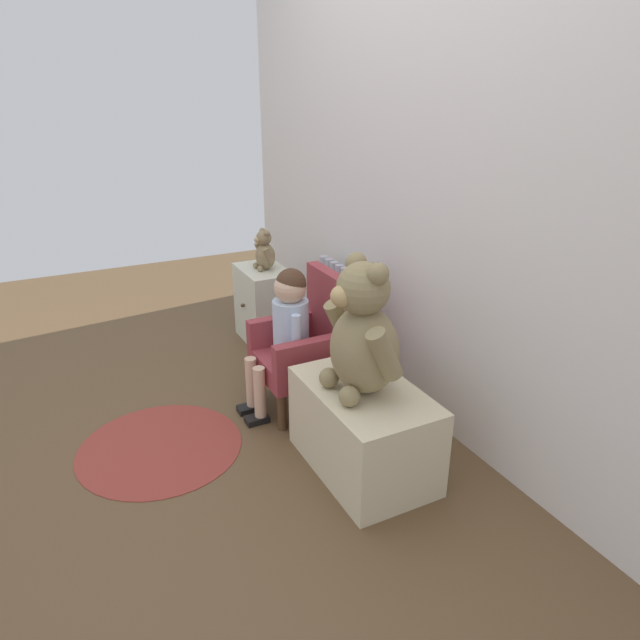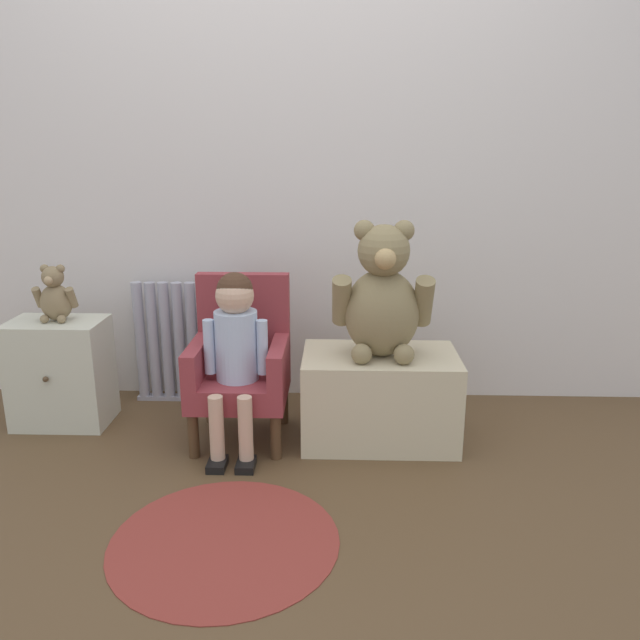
{
  "view_description": "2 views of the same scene",
  "coord_description": "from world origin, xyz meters",
  "px_view_note": "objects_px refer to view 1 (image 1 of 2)",
  "views": [
    {
      "loc": [
        2.08,
        -0.48,
        1.49
      ],
      "look_at": [
        0.02,
        0.55,
        0.54
      ],
      "focal_mm": 32.0,
      "sensor_mm": 36.0,
      "label": 1
    },
    {
      "loc": [
        0.22,
        -1.83,
        1.19
      ],
      "look_at": [
        0.14,
        0.58,
        0.51
      ],
      "focal_mm": 35.0,
      "sensor_mm": 36.0,
      "label": 2
    }
  ],
  "objects_px": {
    "large_teddy_bear": "(363,335)",
    "child_figure": "(286,321)",
    "floor_rug": "(160,447)",
    "low_bench": "(363,429)",
    "child_armchair": "(308,345)",
    "small_teddy_bear": "(265,252)",
    "small_dresser": "(265,305)",
    "radiator": "(342,316)"
  },
  "relations": [
    {
      "from": "small_dresser",
      "to": "child_figure",
      "type": "distance_m",
      "value": 0.86
    },
    {
      "from": "large_teddy_bear",
      "to": "floor_rug",
      "type": "xyz_separation_m",
      "value": [
        -0.52,
        -0.72,
        -0.61
      ]
    },
    {
      "from": "low_bench",
      "to": "radiator",
      "type": "bearing_deg",
      "value": 156.63
    },
    {
      "from": "large_teddy_bear",
      "to": "small_teddy_bear",
      "type": "distance_m",
      "value": 1.38
    },
    {
      "from": "child_armchair",
      "to": "low_bench",
      "type": "height_order",
      "value": "child_armchair"
    },
    {
      "from": "radiator",
      "to": "child_armchair",
      "type": "distance_m",
      "value": 0.48
    },
    {
      "from": "child_armchair",
      "to": "low_bench",
      "type": "xyz_separation_m",
      "value": [
        0.57,
        -0.02,
        -0.13
      ]
    },
    {
      "from": "child_armchair",
      "to": "floor_rug",
      "type": "distance_m",
      "value": 0.82
    },
    {
      "from": "child_armchair",
      "to": "large_teddy_bear",
      "type": "relative_size",
      "value": 1.24
    },
    {
      "from": "low_bench",
      "to": "floor_rug",
      "type": "relative_size",
      "value": 0.88
    },
    {
      "from": "radiator",
      "to": "low_bench",
      "type": "distance_m",
      "value": 0.98
    },
    {
      "from": "child_figure",
      "to": "small_teddy_bear",
      "type": "distance_m",
      "value": 0.83
    },
    {
      "from": "child_figure",
      "to": "low_bench",
      "type": "height_order",
      "value": "child_figure"
    },
    {
      "from": "child_armchair",
      "to": "radiator",
      "type": "bearing_deg",
      "value": 131.29
    },
    {
      "from": "large_teddy_bear",
      "to": "child_figure",
      "type": "bearing_deg",
      "value": -173.0
    },
    {
      "from": "large_teddy_bear",
      "to": "child_armchair",
      "type": "bearing_deg",
      "value": 176.08
    },
    {
      "from": "low_bench",
      "to": "large_teddy_bear",
      "type": "distance_m",
      "value": 0.43
    },
    {
      "from": "small_dresser",
      "to": "large_teddy_bear",
      "type": "relative_size",
      "value": 0.86
    },
    {
      "from": "floor_rug",
      "to": "child_figure",
      "type": "bearing_deg",
      "value": 94.98
    },
    {
      "from": "radiator",
      "to": "low_bench",
      "type": "bearing_deg",
      "value": -23.37
    },
    {
      "from": "floor_rug",
      "to": "large_teddy_bear",
      "type": "bearing_deg",
      "value": 54.1
    },
    {
      "from": "child_armchair",
      "to": "child_figure",
      "type": "height_order",
      "value": "child_figure"
    },
    {
      "from": "low_bench",
      "to": "small_teddy_bear",
      "type": "height_order",
      "value": "small_teddy_bear"
    },
    {
      "from": "small_dresser",
      "to": "floor_rug",
      "type": "bearing_deg",
      "value": -44.48
    },
    {
      "from": "small_dresser",
      "to": "floor_rug",
      "type": "distance_m",
      "value": 1.23
    },
    {
      "from": "low_bench",
      "to": "floor_rug",
      "type": "height_order",
      "value": "low_bench"
    },
    {
      "from": "child_armchair",
      "to": "child_figure",
      "type": "bearing_deg",
      "value": -90.0
    },
    {
      "from": "low_bench",
      "to": "small_dresser",
      "type": "bearing_deg",
      "value": 175.28
    },
    {
      "from": "large_teddy_bear",
      "to": "floor_rug",
      "type": "bearing_deg",
      "value": -125.9
    },
    {
      "from": "low_bench",
      "to": "child_figure",
      "type": "bearing_deg",
      "value": -171.41
    },
    {
      "from": "small_teddy_bear",
      "to": "large_teddy_bear",
      "type": "bearing_deg",
      "value": -5.86
    },
    {
      "from": "radiator",
      "to": "small_dresser",
      "type": "xyz_separation_m",
      "value": [
        -0.49,
        -0.27,
        -0.05
      ]
    },
    {
      "from": "small_dresser",
      "to": "small_teddy_bear",
      "type": "relative_size",
      "value": 1.93
    },
    {
      "from": "low_bench",
      "to": "floor_rug",
      "type": "xyz_separation_m",
      "value": [
        -0.52,
        -0.73,
        -0.18
      ]
    },
    {
      "from": "child_figure",
      "to": "floor_rug",
      "type": "xyz_separation_m",
      "value": [
        0.06,
        -0.65,
        -0.46
      ]
    },
    {
      "from": "radiator",
      "to": "small_teddy_bear",
      "type": "xyz_separation_m",
      "value": [
        -0.48,
        -0.26,
        0.29
      ]
    },
    {
      "from": "floor_rug",
      "to": "radiator",
      "type": "bearing_deg",
      "value": 108.53
    },
    {
      "from": "child_figure",
      "to": "low_bench",
      "type": "relative_size",
      "value": 1.14
    },
    {
      "from": "small_teddy_bear",
      "to": "child_armchair",
      "type": "bearing_deg",
      "value": -7.26
    },
    {
      "from": "small_dresser",
      "to": "floor_rug",
      "type": "relative_size",
      "value": 0.65
    },
    {
      "from": "small_teddy_bear",
      "to": "floor_rug",
      "type": "bearing_deg",
      "value": -45.14
    },
    {
      "from": "floor_rug",
      "to": "low_bench",
      "type": "bearing_deg",
      "value": 54.71
    }
  ]
}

